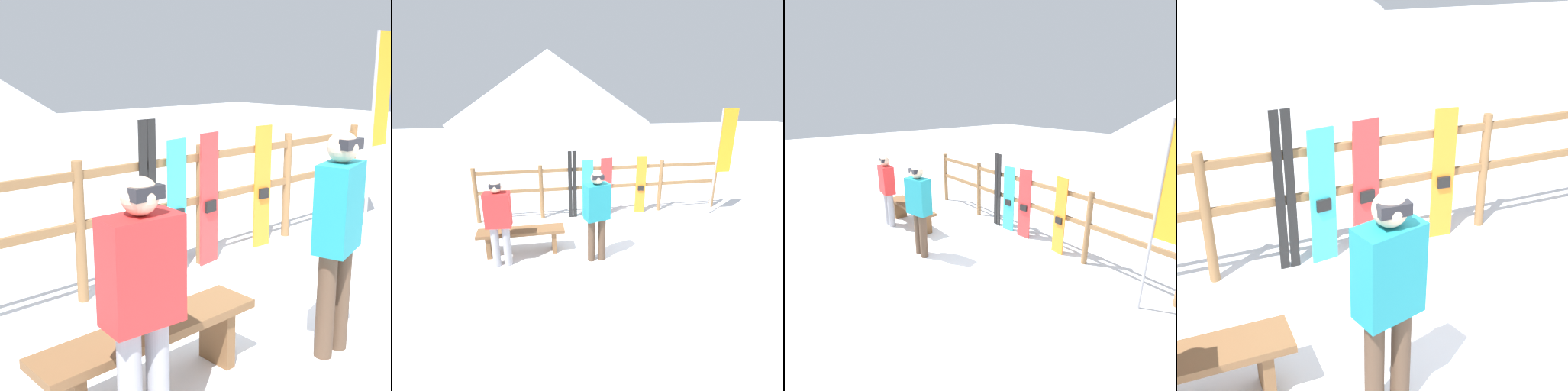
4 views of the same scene
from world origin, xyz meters
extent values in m
plane|color=white|center=(0.00, 0.00, 0.00)|extent=(40.00, 40.00, 0.00)
cone|color=silver|center=(0.00, 23.72, 3.00)|extent=(18.00, 18.00, 6.00)
cylinder|color=brown|center=(-2.91, 1.72, 0.65)|extent=(0.10, 0.10, 1.29)
cylinder|color=brown|center=(-1.46, 1.72, 0.65)|extent=(0.10, 0.10, 1.29)
cylinder|color=brown|center=(0.00, 1.72, 0.65)|extent=(0.10, 0.10, 1.29)
cylinder|color=brown|center=(1.46, 1.72, 0.65)|extent=(0.10, 0.10, 1.29)
cylinder|color=brown|center=(2.91, 1.72, 0.65)|extent=(0.10, 0.10, 1.29)
cube|color=brown|center=(0.00, 1.72, 0.71)|extent=(5.82, 0.05, 0.08)
cube|color=brown|center=(0.00, 1.72, 1.16)|extent=(5.82, 0.05, 0.08)
cube|color=brown|center=(-1.89, 0.16, 0.45)|extent=(1.58, 0.36, 0.06)
cube|color=brown|center=(-2.48, 0.16, 0.21)|extent=(0.08, 0.29, 0.42)
cube|color=brown|center=(-1.29, 0.16, 0.21)|extent=(0.08, 0.29, 0.42)
cylinder|color=#4C3828|center=(-0.66, -0.31, 0.40)|extent=(0.13, 0.13, 0.80)
cylinder|color=#4C3828|center=(-0.47, -0.31, 0.40)|extent=(0.13, 0.13, 0.80)
cube|color=teal|center=(-0.56, -0.31, 1.12)|extent=(0.47, 0.33, 0.63)
sphere|color=#D8B293|center=(-0.56, -0.31, 1.54)|extent=(0.22, 0.22, 0.22)
cube|color=black|center=(-0.56, -0.38, 1.57)|extent=(0.20, 0.08, 0.08)
cylinder|color=gray|center=(-2.31, -0.20, 0.38)|extent=(0.13, 0.13, 0.75)
cylinder|color=gray|center=(-2.12, -0.20, 0.38)|extent=(0.13, 0.13, 0.75)
cube|color=red|center=(-2.22, -0.20, 1.05)|extent=(0.44, 0.27, 0.59)
sphere|color=#D8B293|center=(-2.22, -0.20, 1.45)|extent=(0.20, 0.20, 0.20)
cube|color=black|center=(-2.22, -0.27, 1.47)|extent=(0.18, 0.07, 0.07)
cube|color=black|center=(-0.79, 1.67, 0.80)|extent=(0.09, 0.02, 1.61)
cube|color=black|center=(-0.68, 1.67, 0.80)|extent=(0.09, 0.02, 1.61)
cube|color=#2DBFCC|center=(-0.38, 1.67, 0.70)|extent=(0.27, 0.06, 1.39)
cube|color=black|center=(-0.38, 1.64, 0.63)|extent=(0.15, 0.05, 0.12)
cube|color=red|center=(0.07, 1.67, 0.71)|extent=(0.29, 0.06, 1.42)
cube|color=black|center=(0.07, 1.64, 0.64)|extent=(0.16, 0.05, 0.12)
cube|color=orange|center=(0.93, 1.67, 0.72)|extent=(0.25, 0.04, 1.43)
cube|color=black|center=(0.93, 1.64, 0.64)|extent=(0.14, 0.04, 0.12)
cylinder|color=#99999E|center=(2.60, 1.28, 1.26)|extent=(0.04, 0.04, 2.52)
cube|color=orange|center=(2.80, 1.28, 1.79)|extent=(0.36, 0.01, 1.45)
camera|label=1|loc=(-3.81, -2.36, 2.08)|focal=50.00mm
camera|label=2|loc=(-1.56, -5.04, 2.96)|focal=28.00mm
camera|label=3|loc=(3.96, -2.58, 2.74)|focal=28.00mm
camera|label=4|loc=(-1.71, -2.84, 2.96)|focal=50.00mm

